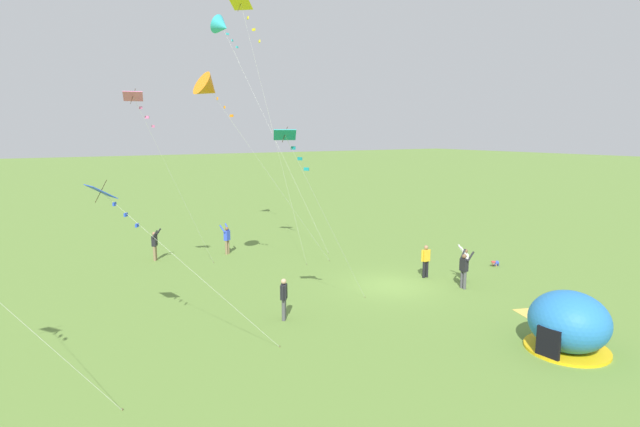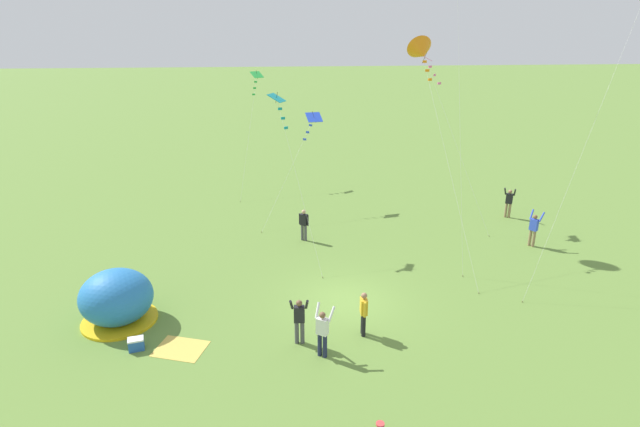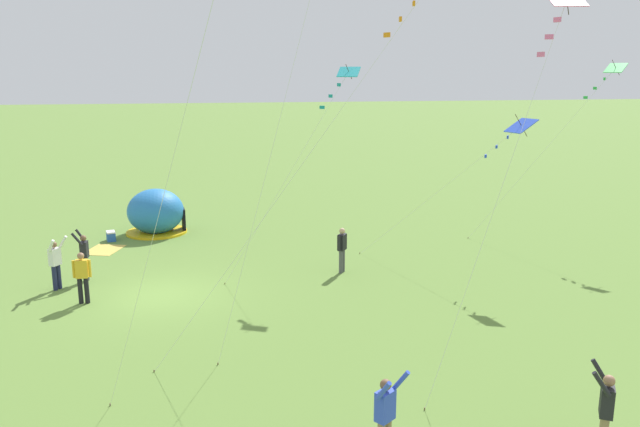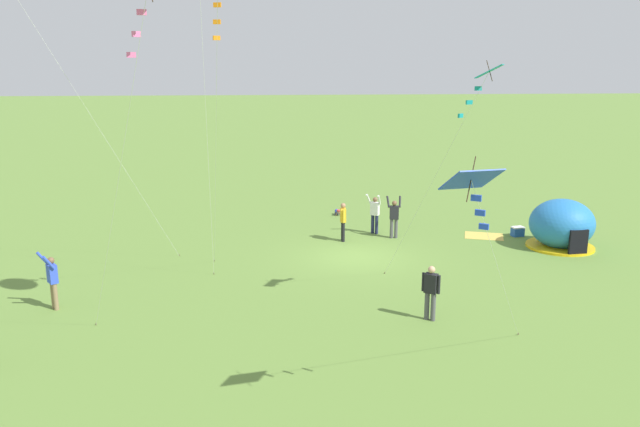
# 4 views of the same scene
# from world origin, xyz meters

# --- Properties ---
(ground_plane) EXTENTS (300.00, 300.00, 0.00)m
(ground_plane) POSITION_xyz_m (0.00, 0.00, 0.00)
(ground_plane) COLOR olive
(popup_tent) EXTENTS (2.81, 2.81, 2.10)m
(popup_tent) POSITION_xyz_m (-8.88, -0.49, 1.00)
(popup_tent) COLOR #2672BF
(popup_tent) RESTS_ON ground
(picnic_blanket) EXTENTS (2.04, 1.79, 0.01)m
(picnic_blanket) POSITION_xyz_m (-6.30, -2.59, 0.01)
(picnic_blanket) COLOR gold
(picnic_blanket) RESTS_ON ground
(cooler_box) EXTENTS (0.59, 0.47, 0.44)m
(cooler_box) POSITION_xyz_m (-7.82, -2.44, 0.22)
(cooler_box) COLOR #2659B2
(cooler_box) RESTS_ON ground
(person_near_tent) EXTENTS (0.68, 0.50, 1.89)m
(person_near_tent) POSITION_xyz_m (-2.12, -2.70, 1.00)
(person_near_tent) COLOR #4C4C51
(person_near_tent) RESTS_ON ground
(person_arms_raised) EXTENTS (0.72, 0.67, 1.89)m
(person_arms_raised) POSITION_xyz_m (11.18, 8.75, 1.00)
(person_arms_raised) COLOR #8C7251
(person_arms_raised) RESTS_ON ground
(person_watching_sky) EXTENTS (0.72, 0.67, 1.89)m
(person_watching_sky) POSITION_xyz_m (-1.40, -3.54, 1.00)
(person_watching_sky) COLOR #1E2347
(person_watching_sky) RESTS_ON ground
(person_strolling) EXTENTS (0.49, 0.42, 1.72)m
(person_strolling) POSITION_xyz_m (-1.20, 6.61, 0.96)
(person_strolling) COLOR #4C4C51
(person_strolling) RESTS_ON ground
(person_with_toddler) EXTENTS (0.26, 0.59, 1.72)m
(person_with_toddler) POSITION_xyz_m (0.23, -2.42, 0.96)
(person_with_toddler) COLOR black
(person_with_toddler) RESTS_ON ground
(person_flying_kite) EXTENTS (0.67, 0.72, 1.89)m
(person_flying_kite) POSITION_xyz_m (10.45, 4.55, 1.00)
(person_flying_kite) COLOR #8C7251
(person_flying_kite) RESTS_ON ground
(kite_teal) EXTENTS (2.22, 5.46, 7.70)m
(kite_teal) POSITION_xyz_m (-2.34, 6.88, 7.10)
(kite_teal) COLOR silver
(kite_teal) RESTS_ON ground
(kite_pink) EXTENTS (3.32, 5.03, 9.49)m
(kite_pink) POSITION_xyz_m (6.13, 10.32, 8.80)
(kite_pink) COLOR silver
(kite_pink) RESTS_ON ground
(kite_orange) EXTENTS (1.63, 8.10, 10.30)m
(kite_orange) POSITION_xyz_m (4.80, 7.35, 9.54)
(kite_orange) COLOR silver
(kite_orange) RESTS_ON ground
(kite_blue) EXTENTS (3.99, 5.52, 5.91)m
(kite_blue) POSITION_xyz_m (-0.13, 12.79, 5.30)
(kite_blue) COLOR silver
(kite_blue) RESTS_ON ground
(kite_green) EXTENTS (1.89, 6.26, 7.94)m
(kite_green) POSITION_xyz_m (-3.53, 18.94, 7.27)
(kite_green) COLOR silver
(kite_green) RESTS_ON ground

